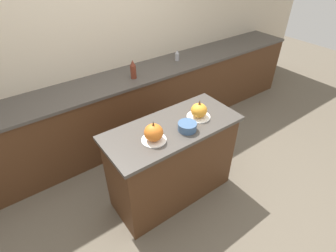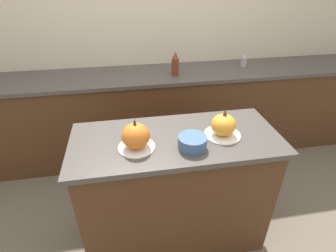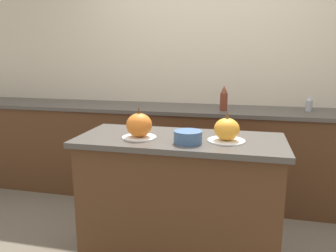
# 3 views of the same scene
# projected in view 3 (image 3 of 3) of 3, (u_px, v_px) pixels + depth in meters

# --- Properties ---
(wall_back) EXTENTS (8.00, 0.06, 2.50)m
(wall_back) POSITION_uv_depth(u_px,v_px,m) (208.00, 74.00, 3.46)
(wall_back) COLOR beige
(wall_back) RESTS_ON ground_plane
(kitchen_island) EXTENTS (1.33, 0.58, 0.93)m
(kitchen_island) POSITION_uv_depth(u_px,v_px,m) (180.00, 204.00, 2.20)
(kitchen_island) COLOR #4C2D19
(kitchen_island) RESTS_ON ground_plane
(back_counter) EXTENTS (6.00, 0.60, 0.94)m
(back_counter) POSITION_uv_depth(u_px,v_px,m) (202.00, 154.00, 3.31)
(back_counter) COLOR #4C2D19
(back_counter) RESTS_ON ground_plane
(pumpkin_cake_left) EXTENTS (0.22, 0.22, 0.20)m
(pumpkin_cake_left) POSITION_uv_depth(u_px,v_px,m) (139.00, 126.00, 2.08)
(pumpkin_cake_left) COLOR white
(pumpkin_cake_left) RESTS_ON kitchen_island
(pumpkin_cake_right) EXTENTS (0.23, 0.23, 0.19)m
(pumpkin_cake_right) POSITION_uv_depth(u_px,v_px,m) (227.00, 130.00, 2.00)
(pumpkin_cake_right) COLOR white
(pumpkin_cake_right) RESTS_ON kitchen_island
(bottle_tall) EXTENTS (0.07, 0.07, 0.23)m
(bottle_tall) POSITION_uv_depth(u_px,v_px,m) (224.00, 99.00, 3.05)
(bottle_tall) COLOR maroon
(bottle_tall) RESTS_ON back_counter
(bottle_short) EXTENTS (0.06, 0.06, 0.14)m
(bottle_short) POSITION_uv_depth(u_px,v_px,m) (309.00, 104.00, 3.02)
(bottle_short) COLOR #99999E
(bottle_short) RESTS_ON back_counter
(mixing_bowl) EXTENTS (0.17, 0.17, 0.08)m
(mixing_bowl) POSITION_uv_depth(u_px,v_px,m) (188.00, 137.00, 1.97)
(mixing_bowl) COLOR #3D5B84
(mixing_bowl) RESTS_ON kitchen_island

